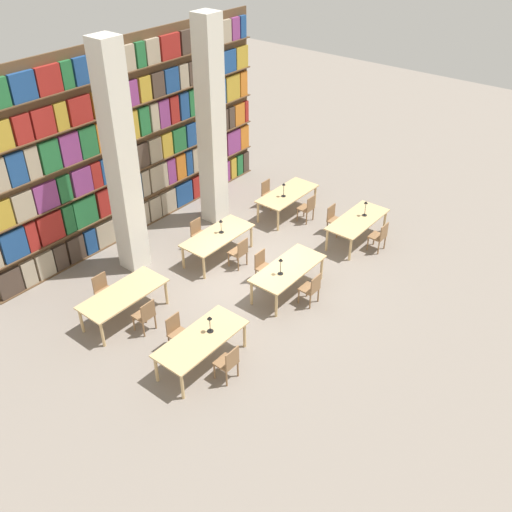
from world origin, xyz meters
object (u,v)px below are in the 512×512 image
at_px(chair_8, 239,252).
at_px(chair_11, 269,193).
at_px(chair_0, 228,362).
at_px(chair_2, 311,288).
at_px(chair_1, 177,332).
at_px(chair_5, 334,219).
at_px(desk_lamp_4, 284,187).
at_px(reading_table_4, 218,237).
at_px(chair_9, 199,233).
at_px(reading_table_1, 288,270).
at_px(desk_lamp_0, 210,321).
at_px(reading_table_5, 287,195).
at_px(chair_7, 104,290).
at_px(reading_table_0, 201,340).
at_px(desk_lamp_2, 366,206).
at_px(desk_lamp_3, 221,224).
at_px(reading_table_2, 358,221).
at_px(reading_table_3, 123,296).
at_px(chair_3, 263,266).
at_px(chair_6, 145,315).
at_px(desk_lamp_1, 281,264).
at_px(pillar_center, 211,125).
at_px(chair_10, 307,208).
at_px(pillar_left, 121,164).
at_px(chair_4, 379,236).

bearing_deg(chair_8, chair_11, 24.74).
relative_size(chair_0, chair_2, 1.00).
bearing_deg(chair_1, chair_5, 179.65).
bearing_deg(desk_lamp_4, reading_table_4, 178.45).
bearing_deg(chair_9, reading_table_1, 88.58).
xyz_separation_m(desk_lamp_0, reading_table_5, (6.16, 2.46, -0.35)).
height_order(chair_0, chair_8, same).
relative_size(chair_7, chair_9, 1.00).
distance_m(reading_table_0, desk_lamp_2, 6.72).
bearing_deg(reading_table_5, desk_lamp_3, 179.08).
height_order(reading_table_2, reading_table_3, same).
bearing_deg(reading_table_3, chair_7, 91.07).
bearing_deg(chair_2, desk_lamp_4, 45.75).
bearing_deg(chair_3, chair_6, -15.74).
bearing_deg(desk_lamp_1, chair_5, 10.27).
bearing_deg(chair_5, reading_table_2, 93.02).
relative_size(reading_table_1, chair_8, 2.43).
bearing_deg(pillar_center, desk_lamp_3, -132.54).
height_order(chair_5, chair_10, same).
distance_m(chair_5, reading_table_5, 1.75).
relative_size(pillar_left, reading_table_0, 2.84).
bearing_deg(reading_table_3, desk_lamp_3, 0.10).
bearing_deg(desk_lamp_2, reading_table_5, 96.10).
bearing_deg(chair_7, chair_5, 158.52).
distance_m(chair_3, reading_table_4, 1.67).
relative_size(desk_lamp_1, reading_table_3, 0.22).
relative_size(reading_table_5, chair_11, 2.43).
relative_size(chair_0, desk_lamp_2, 1.89).
distance_m(chair_4, chair_8, 3.97).
bearing_deg(reading_table_5, chair_7, 173.07).
xyz_separation_m(chair_7, desk_lamp_3, (3.48, -0.74, 0.53)).
xyz_separation_m(desk_lamp_1, reading_table_5, (3.53, 2.37, -0.38)).
height_order(chair_2, chair_3, same).
xyz_separation_m(reading_table_4, chair_10, (3.16, -0.79, -0.19)).
bearing_deg(chair_8, chair_4, -39.53).
xyz_separation_m(pillar_left, chair_6, (-1.64, -2.28, -2.53)).
xyz_separation_m(desk_lamp_0, chair_8, (3.04, 1.76, -0.54)).
xyz_separation_m(chair_8, chair_11, (3.13, 1.44, 0.00)).
xyz_separation_m(desk_lamp_2, chair_11, (-0.26, 3.28, -0.57)).
distance_m(pillar_left, chair_7, 3.12).
bearing_deg(reading_table_4, desk_lamp_1, -99.05).
distance_m(desk_lamp_0, chair_7, 3.30).
xyz_separation_m(chair_6, chair_7, (0.00, 1.49, 0.00)).
bearing_deg(chair_11, desk_lamp_1, 41.27).
height_order(chair_5, desk_lamp_2, desk_lamp_2).
height_order(reading_table_4, desk_lamp_3, desk_lamp_3).
xyz_separation_m(pillar_left, chair_5, (4.78, -3.31, -2.53)).
bearing_deg(reading_table_2, chair_10, 89.01).
bearing_deg(desk_lamp_4, chair_11, 70.94).
xyz_separation_m(reading_table_3, chair_10, (6.47, -0.79, -0.19)).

